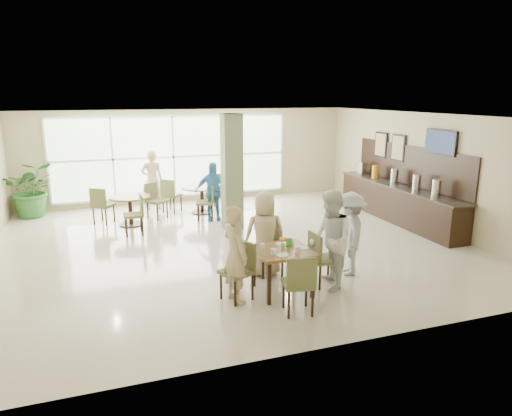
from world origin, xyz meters
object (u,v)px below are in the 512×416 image
object	(u,v)px
teen_left	(235,254)
adult_standing	(152,180)
main_table	(283,255)
adult_a	(213,191)
round_table_left	(130,204)
teen_right	(330,240)
potted_plant	(32,189)
teen_standing	(350,234)
buffet_counter	(398,200)
round_table_right	(202,193)
teen_far	(265,234)
adult_b	(228,184)

from	to	relation	value
teen_left	adult_standing	size ratio (longest dim) A/B	0.93
main_table	adult_a	distance (m)	4.79
main_table	round_table_left	distance (m)	5.44
teen_left	teen_right	bearing A→B (deg)	-102.83
potted_plant	teen_standing	distance (m)	8.75
buffet_counter	teen_standing	size ratio (longest dim) A/B	3.06
round_table_right	teen_left	xyz separation A→B (m)	(-0.69, -5.71, 0.22)
teen_far	teen_standing	size ratio (longest dim) A/B	1.01
teen_right	adult_b	xyz separation A→B (m)	(-0.23, 5.63, -0.05)
adult_a	adult_standing	bearing A→B (deg)	134.94
teen_standing	main_table	bearing A→B (deg)	-51.53
potted_plant	adult_a	distance (m)	4.91
round_table_left	teen_standing	xyz separation A→B (m)	(3.59, -4.65, 0.21)
teen_left	adult_b	distance (m)	5.80
teen_left	teen_standing	bearing A→B (deg)	-91.67
buffet_counter	teen_far	bearing A→B (deg)	-152.55
teen_left	teen_far	world-z (taller)	teen_left
buffet_counter	adult_a	size ratio (longest dim) A/B	3.05
buffet_counter	teen_standing	xyz separation A→B (m)	(-3.08, -2.84, 0.22)
round_table_left	teen_standing	bearing A→B (deg)	-52.34
potted_plant	adult_a	xyz separation A→B (m)	(4.53, -1.91, 0.02)
adult_b	round_table_right	bearing A→B (deg)	-80.41
round_table_left	round_table_right	distance (m)	2.08
main_table	adult_standing	distance (m)	6.66
round_table_left	main_table	bearing A→B (deg)	-66.99
main_table	teen_left	world-z (taller)	teen_left
adult_a	adult_b	world-z (taller)	adult_b
teen_right	main_table	bearing A→B (deg)	-84.63
round_table_right	potted_plant	xyz separation A→B (m)	(-4.41, 1.07, 0.18)
main_table	potted_plant	distance (m)	8.11
round_table_right	adult_b	distance (m)	0.78
adult_a	adult_b	xyz separation A→B (m)	(0.63, 0.75, 0.03)
buffet_counter	teen_far	xyz separation A→B (m)	(-4.55, -2.37, 0.22)
main_table	adult_standing	xyz separation A→B (m)	(-1.39, 6.51, 0.20)
teen_standing	adult_b	bearing A→B (deg)	-145.71
main_table	teen_right	world-z (taller)	teen_right
adult_b	adult_standing	world-z (taller)	adult_standing
teen_right	teen_standing	xyz separation A→B (m)	(0.64, 0.45, -0.08)
teen_right	round_table_right	bearing A→B (deg)	-158.60
main_table	teen_far	distance (m)	0.84
teen_far	adult_a	xyz separation A→B (m)	(-0.02, 3.97, -0.01)
round_table_right	teen_standing	size ratio (longest dim) A/B	0.72
teen_standing	buffet_counter	bearing A→B (deg)	157.43
round_table_left	buffet_counter	xyz separation A→B (m)	(6.66, -1.81, -0.00)
adult_a	adult_b	distance (m)	0.97
adult_a	teen_right	bearing A→B (deg)	-73.46
main_table	round_table_right	distance (m)	5.64
round_table_left	buffet_counter	distance (m)	6.90
round_table_left	potted_plant	size ratio (longest dim) A/B	0.67
main_table	adult_b	size ratio (longest dim) A/B	0.57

